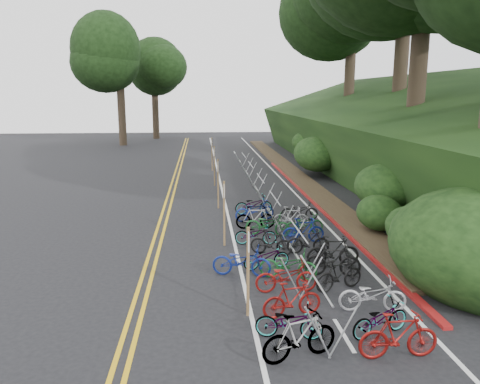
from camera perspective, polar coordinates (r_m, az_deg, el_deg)
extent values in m
plane|color=black|center=(13.25, -3.43, -13.40)|extent=(120.00, 120.00, 0.00)
cube|color=gold|center=(22.78, -9.50, -2.68)|extent=(0.12, 80.00, 0.01)
cube|color=gold|center=(22.75, -8.74, -2.67)|extent=(0.12, 80.00, 0.01)
cube|color=silver|center=(22.73, -1.55, -2.55)|extent=(0.12, 80.00, 0.01)
cube|color=silver|center=(23.34, 8.81, -2.31)|extent=(0.12, 80.00, 0.01)
cube|color=silver|center=(11.94, 12.55, -16.65)|extent=(0.10, 1.60, 0.01)
cube|color=silver|center=(17.28, 6.64, -7.31)|extent=(0.10, 1.60, 0.01)
cube|color=silver|center=(22.94, 3.70, -2.44)|extent=(0.10, 1.60, 0.01)
cube|color=silver|center=(28.74, 1.94, 0.49)|extent=(0.10, 1.60, 0.01)
cube|color=silver|center=(34.61, 0.78, 2.43)|extent=(0.10, 1.60, 0.01)
cube|color=silver|center=(40.52, -0.05, 3.81)|extent=(0.10, 1.60, 0.01)
cube|color=silver|center=(46.45, -0.66, 4.83)|extent=(0.10, 1.60, 0.01)
cube|color=maroon|center=(25.33, 8.86, -1.08)|extent=(0.25, 28.00, 0.10)
cube|color=black|center=(36.77, 17.26, 6.85)|extent=(12.32, 44.00, 9.11)
cube|color=#382819|center=(35.07, 6.16, 2.61)|extent=(1.40, 44.00, 0.16)
ellipsoid|color=#284C19|center=(17.35, 20.83, -4.35)|extent=(2.00, 2.80, 1.60)
ellipsoid|color=#284C19|center=(22.00, 17.26, 0.56)|extent=(2.60, 3.64, 2.08)
ellipsoid|color=#284C19|center=(27.89, 15.04, 3.88)|extent=(2.20, 3.08, 1.76)
ellipsoid|color=#284C19|center=(33.23, 9.24, 4.60)|extent=(3.00, 4.20, 2.40)
ellipsoid|color=#284C19|center=(39.17, 8.14, 5.95)|extent=(2.40, 3.36, 1.92)
ellipsoid|color=#284C19|center=(43.29, 8.67, 7.39)|extent=(2.80, 3.92, 2.24)
ellipsoid|color=#284C19|center=(19.96, 16.61, -2.43)|extent=(1.80, 2.52, 1.44)
ellipsoid|color=#284C19|center=(31.83, 14.04, 5.98)|extent=(3.20, 4.48, 2.56)
cylinder|color=#2D2319|center=(26.50, 20.79, 12.47)|extent=(0.90, 0.90, 7.58)
cylinder|color=#2D2319|center=(34.86, 19.00, 14.24)|extent=(0.96, 0.96, 8.59)
cylinder|color=#2D2319|center=(41.97, 13.16, 12.46)|extent=(0.88, 0.88, 7.08)
ellipsoid|color=black|center=(42.56, 13.59, 21.05)|extent=(9.44, 9.44, 8.96)
cylinder|color=#2D2319|center=(50.38, 13.17, 13.67)|extent=(0.93, 0.93, 8.09)
cylinder|color=#2D2319|center=(54.74, -14.20, 8.98)|extent=(0.85, 0.85, 6.57)
ellipsoid|color=black|center=(54.81, -14.53, 15.23)|extent=(8.99, 8.99, 8.54)
cylinder|color=#2D2319|center=(62.31, -10.25, 9.22)|extent=(0.82, 0.82, 6.07)
ellipsoid|color=black|center=(62.32, -10.44, 14.17)|extent=(7.86, 7.86, 7.47)
cylinder|color=#9A9CA1|center=(11.71, 9.11, -10.30)|extent=(0.05, 3.21, 0.05)
cylinder|color=#9A9CA1|center=(10.59, 9.48, -16.58)|extent=(0.63, 0.04, 1.24)
cylinder|color=#9A9CA1|center=(10.74, 12.50, -16.30)|extent=(0.63, 0.04, 1.24)
cylinder|color=#9A9CA1|center=(13.25, 6.25, -10.47)|extent=(0.63, 0.04, 1.24)
cylinder|color=#9A9CA1|center=(13.37, 8.65, -10.34)|extent=(0.63, 0.04, 1.24)
cylinder|color=#9A9CA1|center=(15.98, 7.09, -4.60)|extent=(0.05, 3.00, 0.05)
cylinder|color=#9A9CA1|center=(14.80, 7.08, -8.29)|extent=(0.58, 0.04, 1.13)
cylinder|color=#9A9CA1|center=(14.92, 9.21, -8.19)|extent=(0.58, 0.04, 1.13)
cylinder|color=#9A9CA1|center=(17.40, 5.19, -5.16)|extent=(0.58, 0.04, 1.13)
cylinder|color=#9A9CA1|center=(17.51, 7.01, -5.09)|extent=(0.58, 0.04, 1.13)
cylinder|color=#9A9CA1|center=(20.74, 4.28, -0.73)|extent=(0.05, 3.00, 0.05)
cylinder|color=#9A9CA1|center=(19.49, 4.08, -3.28)|extent=(0.58, 0.04, 1.13)
cylinder|color=#9A9CA1|center=(19.58, 5.70, -3.24)|extent=(0.58, 0.04, 1.13)
cylinder|color=#9A9CA1|center=(22.18, 2.97, -1.41)|extent=(0.58, 0.04, 1.13)
cylinder|color=#9A9CA1|center=(22.26, 4.40, -1.38)|extent=(0.58, 0.04, 1.13)
cylinder|color=#9A9CA1|center=(25.59, 2.52, 1.69)|extent=(0.05, 3.00, 0.05)
cylinder|color=#9A9CA1|center=(24.30, 2.28, -0.23)|extent=(0.58, 0.04, 1.13)
cylinder|color=#9A9CA1|center=(24.38, 3.58, -0.21)|extent=(0.58, 0.04, 1.13)
cylinder|color=#9A9CA1|center=(27.03, 1.55, 1.00)|extent=(0.58, 0.04, 1.13)
cylinder|color=#9A9CA1|center=(27.10, 2.72, 1.02)|extent=(0.58, 0.04, 1.13)
cylinder|color=#9A9CA1|center=(30.49, 1.33, 3.34)|extent=(0.05, 3.00, 0.05)
cylinder|color=#9A9CA1|center=(29.18, 1.07, 1.81)|extent=(0.58, 0.04, 1.13)
cylinder|color=#9A9CA1|center=(29.24, 2.16, 1.82)|extent=(0.58, 0.04, 1.13)
cylinder|color=#9A9CA1|center=(31.93, 0.56, 2.68)|extent=(0.58, 0.04, 1.13)
cylinder|color=#9A9CA1|center=(31.99, 1.56, 2.69)|extent=(0.58, 0.04, 1.13)
cylinder|color=#9A9CA1|center=(35.42, 0.47, 4.52)|extent=(0.05, 3.00, 0.05)
cylinder|color=#9A9CA1|center=(34.10, 0.21, 3.26)|extent=(0.58, 0.04, 1.13)
cylinder|color=#9A9CA1|center=(34.15, 1.15, 3.27)|extent=(0.58, 0.04, 1.13)
cylinder|color=#9A9CA1|center=(36.86, -0.17, 3.91)|extent=(0.58, 0.04, 1.13)
cylinder|color=#9A9CA1|center=(36.91, 0.70, 3.92)|extent=(0.58, 0.04, 1.13)
cylinder|color=brown|center=(12.10, 0.98, -9.74)|extent=(0.08, 0.08, 2.39)
cube|color=silver|center=(11.81, 1.00, -5.93)|extent=(0.02, 0.40, 0.50)
cylinder|color=brown|center=(17.56, -1.94, -2.67)|extent=(0.08, 0.08, 2.50)
cube|color=silver|center=(17.36, -1.96, 0.21)|extent=(0.02, 0.40, 0.50)
cylinder|color=brown|center=(23.42, -2.69, 0.99)|extent=(0.08, 0.08, 2.50)
cube|color=silver|center=(23.27, -2.71, 3.17)|extent=(0.02, 0.40, 0.50)
cylinder|color=brown|center=(29.33, -3.13, 3.18)|extent=(0.08, 0.08, 2.50)
cube|color=silver|center=(29.21, -3.15, 4.93)|extent=(0.02, 0.40, 0.50)
cylinder|color=brown|center=(35.27, -3.43, 4.63)|extent=(0.08, 0.08, 2.50)
cube|color=silver|center=(35.17, -3.45, 6.09)|extent=(0.02, 0.40, 0.50)
imported|color=navy|center=(14.88, 0.20, -8.42)|extent=(1.09, 1.98, 0.99)
imported|color=slate|center=(10.59, 7.28, -17.05)|extent=(1.04, 1.87, 1.08)
imported|color=maroon|center=(11.10, 18.76, -16.24)|extent=(0.54, 1.79, 1.07)
imported|color=slate|center=(11.41, 5.99, -15.46)|extent=(0.90, 1.69, 0.84)
imported|color=slate|center=(11.96, 16.71, -14.55)|extent=(1.11, 1.73, 0.86)
imported|color=maroon|center=(12.38, 6.37, -12.87)|extent=(0.76, 1.67, 0.97)
imported|color=#9E9EA3|center=(13.08, 15.85, -11.96)|extent=(0.84, 1.83, 0.93)
imported|color=maroon|center=(13.81, 5.66, -10.20)|extent=(0.66, 1.82, 0.95)
imported|color=black|center=(14.17, 12.01, -9.80)|extent=(0.98, 1.66, 0.96)
imported|color=#144C1E|center=(14.74, 5.89, -8.77)|extent=(1.12, 1.91, 0.95)
imported|color=black|center=(15.15, 11.29, -8.16)|extent=(0.83, 1.81, 1.05)
imported|color=slate|center=(15.51, 3.24, -7.89)|extent=(0.88, 1.66, 0.83)
imported|color=black|center=(15.98, 11.27, -7.06)|extent=(0.52, 1.78, 1.06)
imported|color=black|center=(16.83, 3.84, -6.13)|extent=(0.93, 1.60, 0.93)
imported|color=black|center=(17.07, 8.31, -5.96)|extent=(0.53, 1.58, 0.94)
imported|color=slate|center=(17.92, 1.95, -5.12)|extent=(0.71, 1.65, 0.84)
imported|color=navy|center=(18.24, 7.73, -4.66)|extent=(0.59, 1.70, 1.01)
imported|color=#144C1E|center=(19.03, 3.40, -3.93)|extent=(1.19, 1.95, 0.97)
imported|color=#144C1E|center=(19.39, 7.82, -3.86)|extent=(0.90, 1.76, 0.88)
imported|color=slate|center=(19.96, 1.89, -3.10)|extent=(0.48, 1.68, 1.01)
imported|color=#9E9EA3|center=(20.30, 6.25, -3.04)|extent=(0.58, 1.57, 0.92)
imported|color=navy|center=(21.25, 1.80, -2.21)|extent=(1.15, 1.99, 0.99)
imported|color=black|center=(21.45, 7.24, -2.28)|extent=(0.62, 1.73, 0.91)
imported|color=slate|center=(22.40, 1.68, -1.53)|extent=(0.81, 1.85, 0.95)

